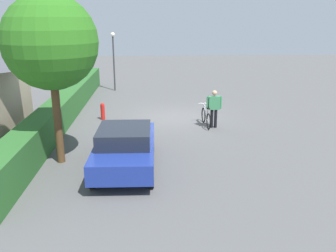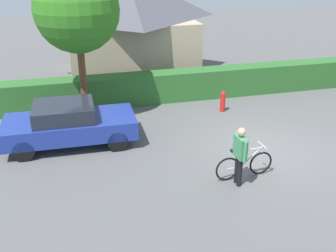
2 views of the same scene
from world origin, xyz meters
name	(u,v)px [view 2 (image 2 of 2)]	position (x,y,z in m)	size (l,w,h in m)	color
ground_plane	(268,151)	(0.00, 0.00, 0.00)	(60.00, 60.00, 0.00)	#565656
hedge_row	(211,83)	(0.00, 5.25, 0.60)	(18.49, 0.90, 1.21)	#2C632A
house_distant	(128,25)	(-2.77, 9.39, 2.46)	(6.15, 5.45, 4.80)	tan
parked_car_near	(69,123)	(-5.99, 2.06, 0.73)	(4.16, 1.91, 1.40)	navy
bicycle	(244,165)	(-1.41, -1.26, 0.39)	(1.73, 0.50, 0.92)	black
person_rider	(240,152)	(-1.72, -1.55, 0.98)	(0.22, 0.67, 1.67)	black
tree_kerbside	(77,10)	(-5.34, 4.26, 3.92)	(2.94, 2.94, 5.40)	brown
fire_hydrant	(223,101)	(-0.15, 3.47, 0.41)	(0.20, 0.20, 0.81)	red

